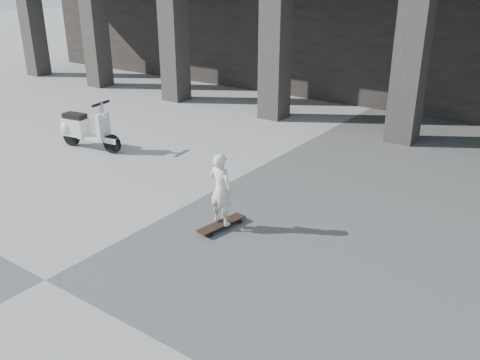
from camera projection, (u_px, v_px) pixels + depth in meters
The scene contains 4 objects.
ground at pixel (45, 280), 6.64m from camera, with size 90.00×90.00×0.00m, color #484846.
longboard at pixel (222, 224), 7.96m from camera, with size 0.35×0.91×0.09m.
child at pixel (221, 189), 7.73m from camera, with size 0.42×0.28×1.15m, color beige.
scooter at pixel (81, 129), 11.47m from camera, with size 1.60×0.63×1.12m.
Camera 1 is at (5.35, -3.11, 3.75)m, focal length 38.00 mm.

